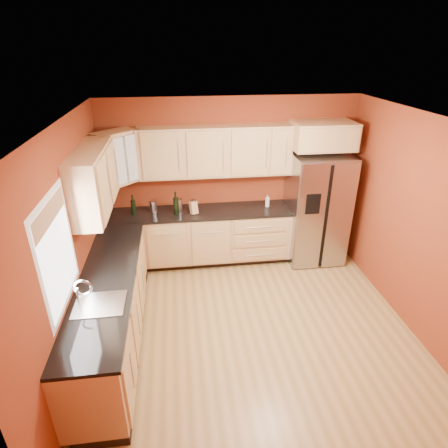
{
  "coord_description": "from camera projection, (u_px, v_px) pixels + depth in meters",
  "views": [
    {
      "loc": [
        -0.83,
        -3.67,
        3.31
      ],
      "look_at": [
        -0.24,
        0.9,
        1.06
      ],
      "focal_mm": 30.0,
      "sensor_mm": 36.0,
      "label": 1
    }
  ],
  "objects": [
    {
      "name": "wall_front",
      "position": [
        317.0,
        380.0,
        2.46
      ],
      "size": [
        4.0,
        0.04,
        2.6
      ],
      "primitive_type": "cube",
      "color": "maroon",
      "rests_on": "floor"
    },
    {
      "name": "base_cabinets_left",
      "position": [
        112.0,
        311.0,
        4.43
      ],
      "size": [
        0.6,
        2.8,
        0.88
      ],
      "primitive_type": "cube",
      "color": "tan",
      "rests_on": "floor"
    },
    {
      "name": "canister_right",
      "position": [
        153.0,
        206.0,
        5.78
      ],
      "size": [
        0.15,
        0.15,
        0.19
      ],
      "primitive_type": "cylinder",
      "rotation": [
        0.0,
        0.0,
        -0.38
      ],
      "color": "silver",
      "rests_on": "countertop_back"
    },
    {
      "name": "soap_dispenser",
      "position": [
        267.0,
        201.0,
        5.98
      ],
      "size": [
        0.07,
        0.07,
        0.19
      ],
      "primitive_type": "cylinder",
      "rotation": [
        0.0,
        0.0,
        -0.11
      ],
      "color": "white",
      "rests_on": "countertop_back"
    },
    {
      "name": "upper_cabinets_left",
      "position": [
        93.0,
        180.0,
        4.45
      ],
      "size": [
        0.33,
        1.35,
        0.75
      ],
      "primitive_type": "cube",
      "color": "tan",
      "rests_on": "wall_left"
    },
    {
      "name": "floor",
      "position": [
        252.0,
        327.0,
        4.82
      ],
      "size": [
        4.0,
        4.0,
        0.0
      ],
      "primitive_type": "plane",
      "color": "olive",
      "rests_on": "ground"
    },
    {
      "name": "over_fridge_cabinet",
      "position": [
        323.0,
        135.0,
        5.59
      ],
      "size": [
        0.92,
        0.6,
        0.4
      ],
      "primitive_type": "cube",
      "color": "tan",
      "rests_on": "wall_back"
    },
    {
      "name": "countertop_left",
      "position": [
        107.0,
        278.0,
        4.23
      ],
      "size": [
        0.62,
        2.8,
        0.04
      ],
      "primitive_type": "cube",
      "color": "black",
      "rests_on": "base_cabinets_left"
    },
    {
      "name": "wine_bottle_b",
      "position": [
        133.0,
        205.0,
        5.68
      ],
      "size": [
        0.09,
        0.09,
        0.32
      ],
      "primitive_type": null,
      "rotation": [
        0.0,
        0.0,
        0.39
      ],
      "color": "black",
      "rests_on": "countertop_back"
    },
    {
      "name": "wall_right",
      "position": [
        419.0,
        228.0,
        4.48
      ],
      "size": [
        0.04,
        4.0,
        2.6
      ],
      "primitive_type": "cube",
      "color": "maroon",
      "rests_on": "floor"
    },
    {
      "name": "sink_faucet",
      "position": [
        98.0,
        292.0,
        3.71
      ],
      "size": [
        0.5,
        0.42,
        0.3
      ],
      "primitive_type": null,
      "color": "white",
      "rests_on": "countertop_left"
    },
    {
      "name": "upper_cabinets_back",
      "position": [
        216.0,
        151.0,
        5.62
      ],
      "size": [
        2.3,
        0.33,
        0.75
      ],
      "primitive_type": "cube",
      "color": "tan",
      "rests_on": "wall_back"
    },
    {
      "name": "window",
      "position": [
        58.0,
        253.0,
        3.46
      ],
      "size": [
        0.03,
        0.9,
        1.0
      ],
      "primitive_type": "cube",
      "color": "white",
      "rests_on": "wall_left"
    },
    {
      "name": "corner_upper_cabinet",
      "position": [
        118.0,
        158.0,
        5.31
      ],
      "size": [
        0.67,
        0.67,
        0.75
      ],
      "primitive_type": "cube",
      "rotation": [
        0.0,
        0.0,
        0.79
      ],
      "color": "tan",
      "rests_on": "wall_back"
    },
    {
      "name": "refrigerator",
      "position": [
        316.0,
        208.0,
        6.03
      ],
      "size": [
        0.9,
        0.75,
        1.78
      ],
      "primitive_type": "cube",
      "color": "silver",
      "rests_on": "floor"
    },
    {
      "name": "wall_left",
      "position": [
        73.0,
        249.0,
        4.01
      ],
      "size": [
        0.04,
        4.0,
        2.6
      ],
      "primitive_type": "cube",
      "color": "maroon",
      "rests_on": "floor"
    },
    {
      "name": "knife_block",
      "position": [
        194.0,
        207.0,
        5.74
      ],
      "size": [
        0.13,
        0.12,
        0.2
      ],
      "primitive_type": "cube",
      "rotation": [
        0.0,
        0.0,
        0.42
      ],
      "color": "tan",
      "rests_on": "countertop_back"
    },
    {
      "name": "wall_back",
      "position": [
        230.0,
        180.0,
        6.03
      ],
      "size": [
        4.0,
        0.04,
        2.6
      ],
      "primitive_type": "cube",
      "color": "maroon",
      "rests_on": "floor"
    },
    {
      "name": "countertop_back",
      "position": [
        198.0,
        212.0,
        5.86
      ],
      "size": [
        2.9,
        0.62,
        0.04
      ],
      "primitive_type": "cube",
      "color": "black",
      "rests_on": "base_cabinets_back"
    },
    {
      "name": "ceiling",
      "position": [
        260.0,
        122.0,
        3.68
      ],
      "size": [
        4.0,
        4.0,
        0.0
      ],
      "primitive_type": "plane",
      "color": "white",
      "rests_on": "wall_back"
    },
    {
      "name": "base_cabinets_back",
      "position": [
        199.0,
        238.0,
        6.07
      ],
      "size": [
        2.9,
        0.6,
        0.88
      ],
      "primitive_type": "cube",
      "color": "tan",
      "rests_on": "floor"
    },
    {
      "name": "wine_bottle_a",
      "position": [
        176.0,
        203.0,
        5.69
      ],
      "size": [
        0.09,
        0.09,
        0.36
      ],
      "primitive_type": null,
      "rotation": [
        0.0,
        0.0,
        0.08
      ],
      "color": "black",
      "rests_on": "countertop_back"
    },
    {
      "name": "canister_left",
      "position": [
        178.0,
        205.0,
        5.8
      ],
      "size": [
        0.15,
        0.15,
        0.21
      ],
      "primitive_type": "cylinder",
      "rotation": [
        0.0,
        0.0,
        -0.2
      ],
      "color": "silver",
      "rests_on": "countertop_back"
    }
  ]
}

